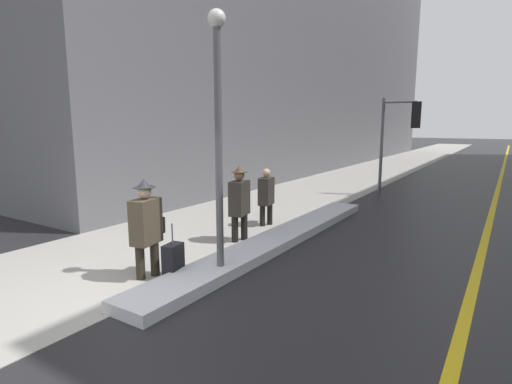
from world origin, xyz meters
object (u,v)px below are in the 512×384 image
Objects in this scene: rolling_suitcase at (173,262)px; lamp_post at (218,120)px; pedestrian_in_fedora at (239,200)px; pedestrian_with_shoulder_bag at (146,225)px; traffic_light_near at (403,126)px; pedestrian_trailing at (266,194)px.

lamp_post is at bearing 122.07° from rolling_suitcase.
rolling_suitcase is (0.33, -2.39, -0.61)m from pedestrian_in_fedora.
pedestrian_in_fedora is at bearing 115.91° from lamp_post.
lamp_post is 2.07m from pedestrian_with_shoulder_bag.
pedestrian_trailing is (-1.82, -6.27, -1.69)m from traffic_light_near.
rolling_suitcase is at bearing 102.20° from pedestrian_with_shoulder_bag.
pedestrian_with_shoulder_bag is at bearing -8.60° from pedestrian_trailing.
traffic_light_near is at bearing 157.70° from pedestrian_in_fedora.
traffic_light_near is at bearing 153.11° from pedestrian_trailing.
pedestrian_in_fedora is at bearing 177.22° from rolling_suitcase.
lamp_post reaches higher than pedestrian_with_shoulder_bag.
lamp_post is at bearing 114.90° from pedestrian_with_shoulder_bag.
traffic_light_near is 10.58m from pedestrian_with_shoulder_bag.
pedestrian_in_fedora is (0.07, 2.56, 0.00)m from pedestrian_with_shoulder_bag.
traffic_light_near reaches higher than pedestrian_in_fedora.
pedestrian_in_fedora is 1.76× the size of rolling_suitcase.
lamp_post is 4.50× the size of rolling_suitcase.
rolling_suitcase is at bearing -103.59° from traffic_light_near.
pedestrian_in_fedora reaches higher than rolling_suitcase.
traffic_light_near reaches higher than rolling_suitcase.
lamp_post reaches higher than pedestrian_trailing.
pedestrian_in_fedora is 1.15× the size of pedestrian_trailing.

